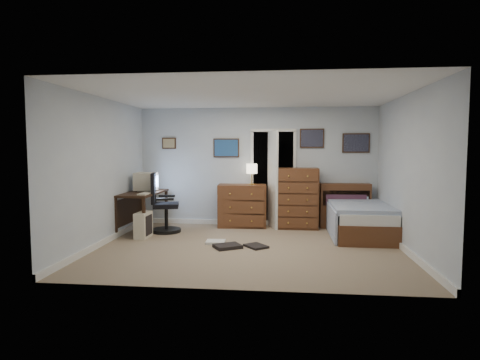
% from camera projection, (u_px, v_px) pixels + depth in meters
% --- Properties ---
extents(floor, '(5.00, 4.00, 0.02)m').
position_uv_depth(floor, '(249.00, 248.00, 6.64)').
color(floor, gray).
rests_on(floor, ground).
extents(computer_desk, '(0.68, 1.38, 0.78)m').
position_uv_depth(computer_desk, '(138.00, 201.00, 7.93)').
color(computer_desk, black).
rests_on(computer_desk, floor).
extents(crt_monitor, '(0.42, 0.39, 0.38)m').
position_uv_depth(crt_monitor, '(146.00, 182.00, 8.03)').
color(crt_monitor, beige).
rests_on(crt_monitor, computer_desk).
extents(keyboard, '(0.17, 0.42, 0.03)m').
position_uv_depth(keyboard, '(145.00, 193.00, 7.54)').
color(keyboard, beige).
rests_on(keyboard, computer_desk).
extents(pc_tower, '(0.23, 0.45, 0.47)m').
position_uv_depth(pc_tower, '(143.00, 225.00, 7.38)').
color(pc_tower, beige).
rests_on(pc_tower, floor).
extents(office_chair, '(0.67, 0.67, 1.16)m').
position_uv_depth(office_chair, '(163.00, 209.00, 7.83)').
color(office_chair, black).
rests_on(office_chair, floor).
extents(media_stack, '(0.18, 0.18, 0.86)m').
position_uv_depth(media_stack, '(156.00, 202.00, 9.11)').
color(media_stack, maroon).
rests_on(media_stack, floor).
extents(low_dresser, '(1.03, 0.56, 0.89)m').
position_uv_depth(low_dresser, '(242.00, 206.00, 8.39)').
color(low_dresser, '#5B2E1C').
rests_on(low_dresser, floor).
extents(table_lamp, '(0.23, 0.23, 0.43)m').
position_uv_depth(table_lamp, '(252.00, 169.00, 8.31)').
color(table_lamp, gold).
rests_on(table_lamp, low_dresser).
extents(doorway, '(0.96, 1.12, 2.05)m').
position_uv_depth(doorway, '(273.00, 178.00, 8.78)').
color(doorway, black).
rests_on(doorway, floor).
extents(tall_dresser, '(0.85, 0.50, 1.24)m').
position_uv_depth(tall_dresser, '(297.00, 198.00, 8.24)').
color(tall_dresser, '#5B2E1C').
rests_on(tall_dresser, floor).
extents(headboard_bookcase, '(1.03, 0.32, 0.92)m').
position_uv_depth(headboard_bookcase, '(345.00, 204.00, 8.26)').
color(headboard_bookcase, '#5B2E1C').
rests_on(headboard_bookcase, floor).
extents(bed, '(1.11, 2.04, 0.67)m').
position_uv_depth(bed, '(358.00, 218.00, 7.60)').
color(bed, '#5B2E1C').
rests_on(bed, floor).
extents(wall_posters, '(4.38, 0.04, 0.60)m').
position_uv_depth(wall_posters, '(284.00, 143.00, 8.40)').
color(wall_posters, '#331E11').
rests_on(wall_posters, floor).
extents(floor_clutter, '(1.11, 0.69, 0.06)m').
position_uv_depth(floor_clutter, '(231.00, 245.00, 6.71)').
color(floor_clutter, black).
rests_on(floor_clutter, floor).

